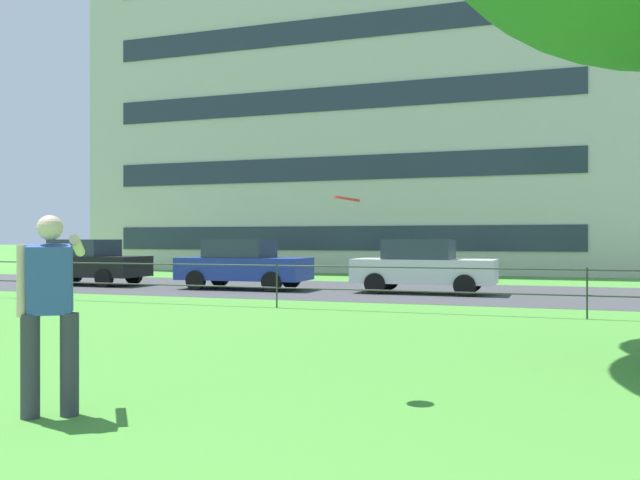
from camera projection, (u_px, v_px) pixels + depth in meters
name	position (u px, v px, depth m)	size (l,w,h in m)	color
street_strip	(348.00, 290.00, 20.38)	(80.00, 7.59, 0.01)	#424247
park_fence	(277.00, 278.00, 15.12)	(39.22, 0.04, 1.00)	#333833
person_thrower	(50.00, 308.00, 5.84)	(0.47, 0.87, 1.76)	#383842
frisbee	(347.00, 199.00, 6.74)	(0.28, 0.28, 0.07)	red
car_black_right	(87.00, 262.00, 22.63)	(4.00, 1.82, 1.54)	black
car_blue_far_right	(243.00, 264.00, 20.67)	(4.04, 1.88, 1.54)	#233899
car_white_far_left	(423.00, 266.00, 19.15)	(4.00, 1.82, 1.54)	silver
apartment_building_background	(368.00, 92.00, 37.25)	(26.55, 14.31, 19.54)	beige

